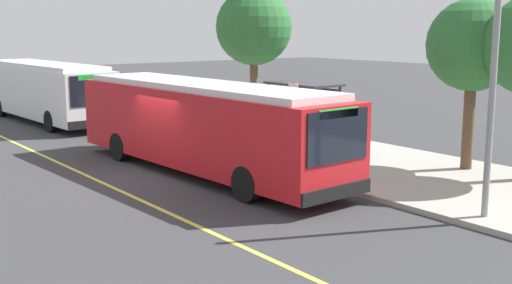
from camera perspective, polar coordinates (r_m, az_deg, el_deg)
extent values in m
plane|color=#38383A|center=(20.87, -8.00, -2.81)|extent=(120.00, 120.00, 0.00)
cube|color=#A8A399|center=(24.29, 4.41, -0.72)|extent=(44.00, 6.40, 0.15)
cube|color=#E0D64C|center=(19.92, -13.52, -3.62)|extent=(36.00, 0.14, 0.01)
cube|color=red|center=(20.55, -4.81, 1.45)|extent=(11.89, 3.05, 2.40)
cube|color=silver|center=(20.40, -4.86, 5.06)|extent=(10.94, 2.75, 0.20)
cube|color=black|center=(16.06, 7.39, 0.50)|extent=(0.13, 2.17, 1.34)
cube|color=black|center=(21.27, -1.97, 2.56)|extent=(10.37, 0.48, 1.06)
cube|color=white|center=(21.48, -1.94, -0.80)|extent=(11.20, 0.50, 0.28)
cube|color=#26D83F|center=(15.97, 7.45, 2.58)|extent=(0.09, 1.40, 0.24)
cube|color=black|center=(16.36, 7.31, -4.52)|extent=(0.19, 2.50, 0.36)
cylinder|color=black|center=(18.71, 4.63, -2.70)|extent=(1.01, 0.32, 1.00)
cylinder|color=black|center=(17.21, -0.89, -3.80)|extent=(1.01, 0.32, 1.00)
cylinder|color=black|center=(24.26, -7.34, 0.23)|extent=(1.01, 0.32, 1.00)
cylinder|color=black|center=(23.13, -12.17, -0.41)|extent=(1.01, 0.32, 1.00)
cube|color=white|center=(33.73, -18.42, 4.38)|extent=(11.19, 3.00, 2.40)
cube|color=silver|center=(33.64, -18.55, 6.58)|extent=(10.29, 2.70, 0.20)
cube|color=black|center=(28.60, -14.37, 4.50)|extent=(0.13, 2.17, 1.34)
cube|color=black|center=(34.19, -16.43, 5.04)|extent=(9.76, 0.43, 1.06)
cube|color=#197259|center=(34.32, -16.32, 2.93)|extent=(10.53, 0.46, 0.28)
cube|color=#26D83F|center=(28.55, -14.41, 5.67)|extent=(0.09, 1.40, 0.24)
cube|color=black|center=(28.76, -14.23, 1.62)|extent=(0.18, 2.50, 0.36)
cylinder|color=black|center=(31.17, -14.01, 2.21)|extent=(1.01, 0.32, 1.00)
cylinder|color=black|center=(30.25, -17.95, 1.78)|extent=(1.01, 0.32, 1.00)
cylinder|color=black|center=(37.34, -18.56, 3.26)|extent=(1.01, 0.32, 1.00)
cylinder|color=black|center=(36.58, -21.93, 2.92)|extent=(1.01, 0.32, 1.00)
cylinder|color=#333338|center=(23.79, 7.50, 2.10)|extent=(0.10, 0.10, 2.40)
cylinder|color=#333338|center=(22.89, 5.19, 1.83)|extent=(0.10, 0.10, 2.40)
cylinder|color=#333338|center=(25.67, 3.40, 2.76)|extent=(0.10, 0.10, 2.40)
cylinder|color=#333338|center=(24.85, 1.13, 2.53)|extent=(0.10, 0.10, 2.40)
cube|color=#333338|center=(24.14, 4.28, 5.24)|extent=(2.90, 1.60, 0.08)
cube|color=#4C606B|center=(24.71, 5.37, 2.44)|extent=(2.47, 0.04, 2.16)
cube|color=navy|center=(25.26, 2.29, 2.54)|extent=(0.06, 1.11, 1.82)
cube|color=brown|center=(24.39, 4.89, 0.57)|extent=(1.60, 0.44, 0.06)
cube|color=brown|center=(24.50, 5.32, 1.27)|extent=(1.60, 0.05, 0.44)
cube|color=#333338|center=(24.96, 3.77, 0.28)|extent=(0.08, 0.40, 0.45)
cube|color=#333338|center=(23.91, 6.04, -0.20)|extent=(0.08, 0.40, 0.45)
cylinder|color=#333338|center=(20.56, 3.37, 1.47)|extent=(0.07, 0.07, 2.80)
cube|color=white|center=(20.40, 3.36, 4.52)|extent=(0.44, 0.03, 0.56)
cube|color=red|center=(20.40, 3.33, 4.51)|extent=(0.40, 0.01, 0.16)
cylinder|color=#282D47|center=(23.20, -0.30, 0.05)|extent=(0.14, 0.14, 0.85)
cylinder|color=#282D47|center=(23.10, -0.66, 0.00)|extent=(0.14, 0.14, 0.85)
cube|color=#338C4C|center=(23.03, -0.48, 1.82)|extent=(0.24, 0.40, 0.62)
sphere|color=tan|center=(22.98, -0.48, 2.86)|extent=(0.22, 0.22, 0.22)
cylinder|color=brown|center=(28.49, -0.19, 4.42)|extent=(0.36, 0.36, 3.30)
sphere|color=#28662D|center=(28.34, -0.19, 10.29)|extent=(3.36, 3.36, 3.36)
cylinder|color=brown|center=(21.57, 18.53, 1.49)|extent=(0.36, 0.36, 2.89)
sphere|color=#28662D|center=(21.36, 18.92, 8.26)|extent=(2.94, 2.94, 2.94)
cylinder|color=gray|center=(15.93, 20.50, 4.83)|extent=(0.16, 0.16, 6.40)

